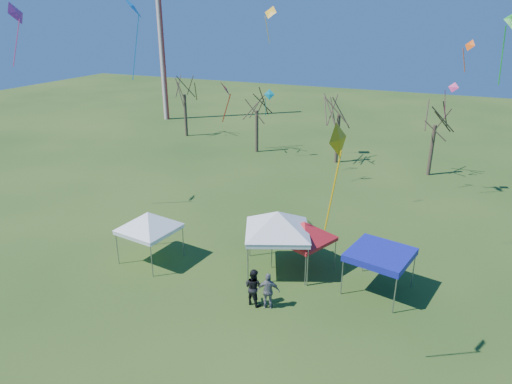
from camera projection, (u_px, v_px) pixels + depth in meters
ground at (260, 309)px, 22.13m from camera, size 140.00×140.00×0.00m
radio_mast at (160, 20)px, 56.88m from camera, size 0.70×0.70×25.00m
tree_0 at (184, 79)px, 50.81m from camera, size 3.83×3.83×8.44m
tree_1 at (257, 95)px, 45.01m from camera, size 3.42×3.42×7.54m
tree_2 at (340, 96)px, 41.50m from camera, size 3.71×3.71×8.18m
tree_3 at (438, 106)px, 38.19m from camera, size 3.59×3.59×7.91m
tent_white_west at (148, 215)px, 25.51m from camera, size 3.94×3.94×3.50m
tent_white_mid at (278, 216)px, 24.27m from camera, size 4.34×4.34×4.14m
tent_red at (305, 225)px, 24.70m from camera, size 3.51×3.51×3.32m
tent_blue at (380, 255)px, 22.84m from camera, size 3.47×3.47×2.29m
person_dark at (253, 287)px, 22.21m from camera, size 1.07×0.91×1.92m
person_grey at (268, 291)px, 21.91m from camera, size 1.19×0.76×1.88m
kite_2 at (270, 12)px, 39.51m from camera, size 1.46×1.15×3.13m
kite_14 at (16, 13)px, 27.98m from camera, size 1.18×1.61×3.86m
kite_19 at (469, 46)px, 30.15m from camera, size 0.87×0.83×2.18m
kite_22 at (453, 89)px, 32.95m from camera, size 0.99×0.86×2.76m
kite_13 at (269, 95)px, 42.68m from camera, size 1.03×0.79×2.59m
kite_5 at (339, 142)px, 14.38m from camera, size 0.57×1.17×3.72m
kite_8 at (133, 7)px, 23.47m from camera, size 1.64×1.80×4.32m
kite_1 at (226, 89)px, 20.99m from camera, size 0.86×0.98×1.88m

